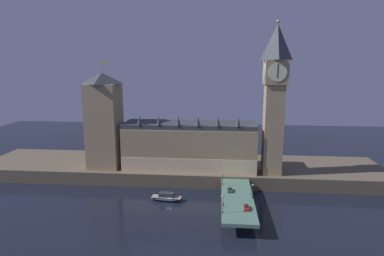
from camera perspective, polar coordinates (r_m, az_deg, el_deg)
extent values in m
plane|color=black|center=(147.73, -4.08, -13.24)|extent=(400.00, 400.00, 0.00)
cube|color=brown|center=(182.48, -2.14, -7.24)|extent=(220.00, 42.00, 6.88)
cube|color=tan|center=(169.92, -0.39, -3.52)|extent=(68.56, 20.72, 22.12)
cube|color=beige|center=(161.90, -0.75, -6.87)|extent=(68.56, 0.20, 7.96)
cube|color=#383D42|center=(167.25, -0.40, 0.55)|extent=(68.56, 19.06, 2.40)
cone|color=#383D42|center=(162.27, -9.34, 1.38)|extent=(2.40, 2.40, 4.87)
cone|color=#383D42|center=(160.12, -5.95, 1.34)|extent=(2.40, 2.40, 4.87)
cone|color=#383D42|center=(158.55, -2.47, 1.29)|extent=(2.40, 2.40, 4.87)
cone|color=#383D42|center=(157.57, 1.07, 1.24)|extent=(2.40, 2.40, 4.87)
cone|color=#383D42|center=(157.20, 4.63, 1.18)|extent=(2.40, 2.40, 4.87)
cone|color=#383D42|center=(157.44, 8.20, 1.12)|extent=(2.40, 2.40, 4.87)
cube|color=tan|center=(164.09, 14.18, -0.30)|extent=(9.18, 9.18, 44.94)
cube|color=tan|center=(161.08, 14.66, 9.59)|extent=(10.83, 10.83, 11.50)
cylinder|color=beige|center=(155.61, 14.99, 9.53)|extent=(8.50, 0.25, 8.50)
cylinder|color=beige|center=(166.54, 14.34, 9.64)|extent=(8.50, 0.25, 8.50)
cylinder|color=beige|center=(162.07, 16.61, 9.50)|extent=(0.25, 8.50, 8.50)
cylinder|color=beige|center=(160.27, 12.67, 9.67)|extent=(0.25, 8.50, 8.50)
cube|color=black|center=(155.42, 15.01, 9.77)|extent=(0.36, 0.10, 6.38)
pyramid|color=#383D42|center=(161.41, 14.91, 14.60)|extent=(10.83, 10.83, 16.72)
sphere|color=gold|center=(162.29, 15.08, 17.82)|extent=(1.60, 1.60, 1.60)
cube|color=tan|center=(176.41, -15.29, 0.36)|extent=(16.17, 16.17, 44.53)
pyramid|color=#383D42|center=(173.67, -15.72, 8.53)|extent=(16.49, 16.49, 5.71)
cylinder|color=#99999E|center=(173.55, -15.82, 10.46)|extent=(0.24, 0.24, 6.00)
cube|color=gold|center=(173.17, -15.51, 11.17)|extent=(2.00, 0.08, 1.20)
cube|color=slate|center=(139.55, 8.06, -12.45)|extent=(13.35, 46.00, 1.40)
cube|color=brown|center=(130.43, 8.28, -15.68)|extent=(11.34, 3.20, 4.62)
cube|color=brown|center=(140.78, 8.02, -13.57)|extent=(11.34, 3.20, 4.62)
cube|color=brown|center=(151.30, 7.81, -11.76)|extent=(11.34, 3.20, 4.62)
cube|color=#235633|center=(145.22, 6.76, -10.90)|extent=(1.96, 4.45, 0.85)
cube|color=black|center=(144.98, 6.76, -10.66)|extent=(1.61, 2.00, 0.45)
cylinder|color=black|center=(146.58, 6.37, -10.79)|extent=(0.22, 0.64, 0.64)
cylinder|color=black|center=(146.64, 7.11, -10.80)|extent=(0.22, 0.64, 0.64)
cylinder|color=black|center=(144.02, 6.39, -11.20)|extent=(0.22, 0.64, 0.64)
cylinder|color=black|center=(144.08, 7.15, -11.21)|extent=(0.22, 0.64, 0.64)
cube|color=red|center=(129.64, 9.64, -13.76)|extent=(1.79, 4.63, 0.92)
cube|color=black|center=(129.35, 9.65, -13.49)|extent=(1.47, 2.09, 0.45)
cylinder|color=black|center=(128.55, 10.08, -14.16)|extent=(0.22, 0.64, 0.64)
cylinder|color=black|center=(128.40, 9.30, -14.16)|extent=(0.22, 0.64, 0.64)
cylinder|color=black|center=(131.14, 9.97, -13.62)|extent=(0.22, 0.64, 0.64)
cylinder|color=black|center=(131.00, 9.21, -13.63)|extent=(0.22, 0.64, 0.64)
cylinder|color=black|center=(130.69, 5.63, -13.54)|extent=(0.28, 0.28, 0.87)
cylinder|color=maroon|center=(130.35, 5.63, -13.22)|extent=(0.38, 0.38, 0.73)
sphere|color=tan|center=(130.16, 5.64, -13.03)|extent=(0.24, 0.24, 0.24)
cylinder|color=black|center=(142.25, 10.42, -11.58)|extent=(0.28, 0.28, 0.77)
cylinder|color=brown|center=(141.98, 10.43, -11.32)|extent=(0.38, 0.38, 0.64)
sphere|color=tan|center=(141.82, 10.44, -11.16)|extent=(0.21, 0.21, 0.21)
cylinder|color=#2D3333|center=(125.57, 5.46, -14.70)|extent=(0.56, 0.56, 0.50)
cylinder|color=#2D3333|center=(124.21, 5.48, -13.37)|extent=(0.18, 0.18, 5.90)
sphere|color=#F9E5A3|center=(122.80, 5.51, -11.89)|extent=(0.60, 0.60, 0.60)
sphere|color=#F9E5A3|center=(122.94, 5.30, -12.03)|extent=(0.44, 0.44, 0.44)
sphere|color=#F9E5A3|center=(122.95, 5.72, -12.04)|extent=(0.44, 0.44, 0.44)
cylinder|color=#2D3333|center=(139.67, 10.70, -12.09)|extent=(0.56, 0.56, 0.50)
cylinder|color=#2D3333|center=(138.63, 10.74, -11.05)|extent=(0.18, 0.18, 4.97)
sphere|color=#F9E5A3|center=(137.52, 10.78, -9.88)|extent=(0.60, 0.60, 0.60)
sphere|color=#F9E5A3|center=(137.60, 10.59, -10.02)|extent=(0.44, 0.44, 0.44)
sphere|color=#F9E5A3|center=(137.69, 10.97, -10.02)|extent=(0.44, 0.44, 0.44)
cylinder|color=#2D3333|center=(152.62, 5.40, -9.89)|extent=(0.56, 0.56, 0.50)
cylinder|color=#2D3333|center=(151.70, 5.42, -8.97)|extent=(0.18, 0.18, 4.74)
sphere|color=#F9E5A3|center=(150.73, 5.44, -7.93)|extent=(0.60, 0.60, 0.60)
sphere|color=#F9E5A3|center=(150.84, 5.27, -8.05)|extent=(0.44, 0.44, 0.44)
sphere|color=#F9E5A3|center=(150.85, 5.61, -8.06)|extent=(0.44, 0.44, 0.44)
ellipsoid|color=#1E2842|center=(150.15, -4.54, -12.43)|extent=(15.64, 5.87, 1.94)
cube|color=tan|center=(149.80, -4.55, -12.12)|extent=(13.73, 4.81, 0.24)
cube|color=#2D333D|center=(149.37, -4.55, -11.73)|extent=(7.11, 3.40, 1.94)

